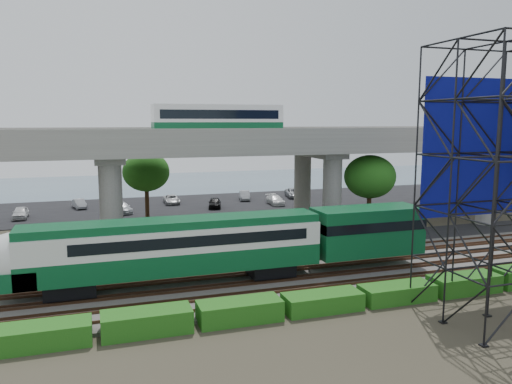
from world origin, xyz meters
name	(u,v)px	position (x,y,z in m)	size (l,w,h in m)	color
ground	(280,289)	(0.00, 0.00, 0.00)	(140.00, 140.00, 0.00)	#474233
ballast_bed	(270,278)	(0.00, 2.00, 0.10)	(90.00, 12.00, 0.20)	slate
service_road	(236,249)	(0.00, 10.50, 0.04)	(90.00, 5.00, 0.08)	black
parking_lot	(186,206)	(0.00, 34.00, 0.04)	(90.00, 18.00, 0.08)	black
harbor_water	(163,185)	(0.00, 56.00, 0.01)	(140.00, 40.00, 0.03)	#41586C
rail_tracks	(270,276)	(0.00, 2.00, 0.28)	(90.00, 9.52, 0.16)	#472D1E
commuter_train	(208,244)	(-4.31, 2.00, 2.88)	(29.30, 3.06, 4.30)	black
overpass	(219,150)	(-0.01, 16.00, 8.21)	(80.00, 12.00, 12.40)	#9E9B93
hedge_strip	(323,301)	(1.01, -4.30, 0.56)	(34.60, 1.80, 1.20)	#165A14
trees	(170,180)	(-4.67, 16.17, 5.57)	(40.94, 16.94, 7.69)	#382314
parked_cars	(197,201)	(1.24, 33.50, 0.70)	(37.52, 9.77, 1.30)	silver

